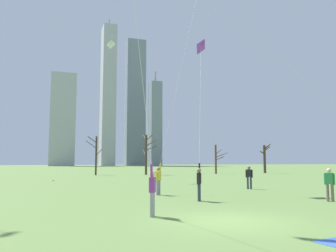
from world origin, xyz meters
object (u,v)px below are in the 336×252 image
Objects in this scene: kite_flyer_midfield_center_pink at (170,123)px; bystander_far_off_by_trees at (330,183)px; bare_tree_right_of_center at (265,157)px; kite_flyer_midfield_left_yellow at (138,53)px; bare_tree_rightmost at (96,154)px; distant_kite_high_overhead_white at (106,56)px; kite_flyer_midfield_right_green at (319,104)px; bare_tree_leftmost at (216,158)px; bare_tree_center at (147,152)px; bystander_watching_nearby at (249,176)px; kite_flyer_foreground_right_purple at (199,151)px.

bystander_far_off_by_trees is at bearing -49.02° from kite_flyer_midfield_center_pink.
kite_flyer_midfield_left_yellow is at bearing -129.46° from bare_tree_right_of_center.
kite_flyer_midfield_center_pink is at bearing 65.34° from kite_flyer_midfield_left_yellow.
bare_tree_rightmost is at bearing 100.32° from bystander_far_off_by_trees.
kite_flyer_midfield_center_pink is 1.16× the size of distant_kite_high_overhead_white.
kite_flyer_midfield_right_green is 0.96× the size of kite_flyer_midfield_center_pink.
bare_tree_right_of_center is at bearing 2.91° from bare_tree_leftmost.
bare_tree_rightmost reaches higher than bare_tree_leftmost.
bare_tree_leftmost is at bearing 32.37° from distant_kite_high_overhead_white.
bare_tree_rightmost reaches higher than bystander_far_off_by_trees.
bare_tree_center is (8.26, 12.57, -10.16)m from distant_kite_high_overhead_white.
bare_tree_right_of_center is at bearing -0.77° from bare_tree_rightmost.
bare_tree_center is at bearing -178.42° from bare_tree_right_of_center.
bystander_far_off_by_trees and bystander_watching_nearby have the same top height.
kite_flyer_foreground_right_purple is 1.72× the size of bare_tree_center.
distant_kite_high_overhead_white reaches higher than bare_tree_right_of_center.
bystander_far_off_by_trees is 27.27m from distant_kite_high_overhead_white.
kite_flyer_foreground_right_purple is 4.04m from kite_flyer_midfield_center_pink.
kite_flyer_midfield_center_pink reaches higher than bystander_watching_nearby.
bare_tree_leftmost reaches higher than bystander_watching_nearby.
bare_tree_center reaches higher than bare_tree_right_of_center.
distant_kite_high_overhead_white reaches higher than bare_tree_leftmost.
kite_flyer_midfield_center_pink reaches higher than distant_kite_high_overhead_white.
kite_flyer_midfield_center_pink is 29.53m from bare_tree_center.
bystander_far_off_by_trees is (5.51, -3.22, -1.59)m from kite_flyer_foreground_right_purple.
kite_flyer_foreground_right_purple is at bearing -142.64° from bystander_watching_nearby.
bare_tree_right_of_center is (25.15, 38.85, -1.51)m from kite_flyer_midfield_right_green.
bystander_far_off_by_trees is at bearing -121.46° from bare_tree_right_of_center.
kite_flyer_midfield_center_pink is 3.32× the size of bare_tree_leftmost.
bare_tree_center is at bearing -179.51° from bare_tree_leftmost.
kite_flyer_midfield_right_green reaches higher than bystander_watching_nearby.
kite_flyer_midfield_left_yellow is 11.54m from kite_flyer_midfield_center_pink.
distant_kite_high_overhead_white is at bearing 117.88° from bystander_watching_nearby.
bare_tree_leftmost is at bearing 59.55° from kite_flyer_midfield_left_yellow.
kite_flyer_midfield_left_yellow is at bearing -114.66° from kite_flyer_midfield_center_pink.
bare_tree_right_of_center is (21.39, 0.59, -0.69)m from bare_tree_center.
bare_tree_center is 1.14× the size of bare_tree_leftmost.
kite_flyer_midfield_left_yellow reaches higher than bare_tree_rightmost.
bystander_far_off_by_trees is at bearing -30.27° from kite_flyer_foreground_right_purple.
kite_flyer_foreground_right_purple is 7.71m from bystander_watching_nearby.
kite_flyer_midfield_left_yellow is 45.71m from bare_tree_leftmost.
bare_tree_center is (6.59, 28.77, -1.03)m from kite_flyer_midfield_center_pink.
kite_flyer_midfield_right_green is 10.58× the size of bystander_watching_nearby.
kite_flyer_midfield_right_green reaches higher than bare_tree_rightmost.
kite_flyer_midfield_left_yellow is (-7.63, -0.98, 0.95)m from kite_flyer_midfield_right_green.
bare_tree_rightmost is at bearing 95.24° from kite_flyer_midfield_right_green.
kite_flyer_foreground_right_purple is at bearing 149.73° from bystander_far_off_by_trees.
kite_flyer_midfield_right_green is 1.11× the size of distant_kite_high_overhead_white.
bystander_far_off_by_trees is (5.88, -6.76, -3.50)m from kite_flyer_midfield_center_pink.
bare_tree_right_of_center is (21.62, 28.33, 1.78)m from bystander_watching_nearby.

